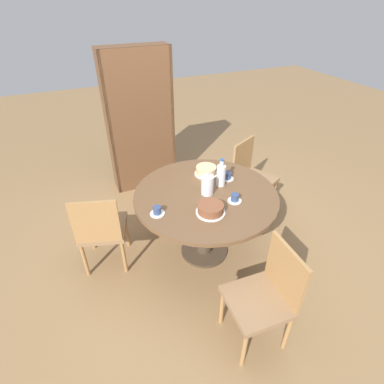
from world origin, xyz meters
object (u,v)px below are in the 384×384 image
at_px(cup_b, 228,176).
at_px(bookshelf, 141,126).
at_px(cake_main, 211,209).
at_px(coffee_pot, 207,184).
at_px(water_bottle, 221,175).
at_px(cup_a, 157,211).
at_px(chair_c, 251,175).
at_px(cup_c, 235,198).
at_px(chair_a, 102,229).
at_px(cake_second, 206,171).
at_px(chair_b, 265,295).

bearing_deg(cup_b, bookshelf, 108.28).
height_order(bookshelf, cake_main, bookshelf).
height_order(coffee_pot, cup_b, coffee_pot).
height_order(water_bottle, cup_a, water_bottle).
relative_size(chair_c, cup_c, 6.99).
relative_size(water_bottle, cake_main, 1.11).
bearing_deg(chair_a, cake_second, -158.69).
bearing_deg(coffee_pot, cake_second, 65.67).
distance_m(chair_c, cup_a, 1.50).
relative_size(cup_b, cup_c, 1.00).
bearing_deg(chair_a, coffee_pot, -176.48).
height_order(chair_c, cup_b, chair_c).
bearing_deg(bookshelf, cup_b, 108.28).
relative_size(water_bottle, cake_second, 1.17).
bearing_deg(cake_second, chair_a, -175.94).
bearing_deg(coffee_pot, chair_b, -89.91).
distance_m(cake_second, cup_b, 0.22).
distance_m(bookshelf, cake_main, 1.83).
relative_size(coffee_pot, cake_second, 0.93).
bearing_deg(cup_a, chair_a, 142.75).
height_order(bookshelf, cup_a, bookshelf).
xyz_separation_m(chair_a, cup_b, (1.25, -0.09, 0.31)).
bearing_deg(coffee_pot, cup_b, 26.46).
distance_m(cake_second, cup_a, 0.77).
distance_m(coffee_pot, water_bottle, 0.20).
bearing_deg(cake_main, coffee_pot, 69.64).
bearing_deg(coffee_pot, water_bottle, 23.60).
xyz_separation_m(chair_b, bookshelf, (-0.18, 2.53, 0.38)).
relative_size(coffee_pot, water_bottle, 0.80).
bearing_deg(cup_c, water_bottle, 87.73).
height_order(cake_main, cup_b, cake_main).
bearing_deg(chair_b, cup_b, 168.37).
xyz_separation_m(water_bottle, cup_a, (-0.69, -0.18, -0.08)).
xyz_separation_m(coffee_pot, cup_b, (0.29, 0.15, -0.07)).
relative_size(chair_c, cake_second, 3.69).
xyz_separation_m(cake_second, cup_b, (0.15, -0.17, -0.01)).
bearing_deg(cup_a, cake_second, 32.64).
distance_m(chair_a, chair_c, 1.80).
bearing_deg(chair_a, water_bottle, -170.52).
xyz_separation_m(chair_a, chair_b, (0.96, -1.20, 0.00)).
distance_m(chair_b, chair_c, 1.68).
height_order(chair_c, cake_main, chair_c).
relative_size(chair_a, cake_second, 3.69).
distance_m(chair_c, cake_main, 1.24).
xyz_separation_m(coffee_pot, water_bottle, (0.18, 0.08, 0.01)).
xyz_separation_m(chair_c, cake_second, (-0.69, -0.18, 0.32)).
height_order(chair_c, bookshelf, bookshelf).
height_order(chair_b, cup_a, chair_b).
height_order(bookshelf, cake_second, bookshelf).
relative_size(chair_c, coffee_pot, 3.95).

